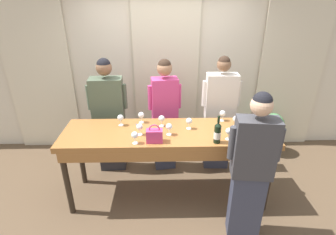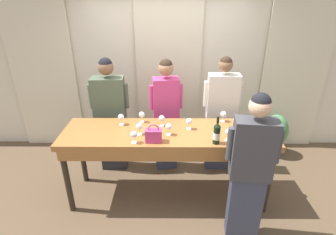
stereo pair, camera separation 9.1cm
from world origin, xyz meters
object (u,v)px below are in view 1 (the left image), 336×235
Objects in this scene: host_pouring at (251,168)px; wine_glass_by_handbag at (229,131)px; wine_glass_back_left at (223,114)px; wine_glass_near_host at (141,115)px; guest_cream_sweater at (219,114)px; wine_glass_back_right at (267,121)px; wine_glass_center_right at (241,134)px; wine_bottle at (217,133)px; tasting_bar at (168,139)px; handbag at (154,135)px; wine_glass_front_right at (162,119)px; wine_glass_by_bottle at (189,121)px; wine_glass_center_left at (120,118)px; potted_plant at (272,132)px; guest_pink_top at (165,115)px; wine_glass_front_left at (169,127)px; wine_glass_center_mid at (236,119)px; guest_olive_jacket at (109,116)px; wine_glass_back_mid at (140,127)px; wine_glass_front_mid at (135,135)px.

wine_glass_by_handbag is at bearing 109.52° from host_pouring.
wine_glass_near_host is (-1.06, -0.03, 0.00)m from wine_glass_back_left.
guest_cream_sweater is 1.03× the size of host_pouring.
guest_cream_sweater is at bearing 125.95° from wine_glass_back_right.
guest_cream_sweater is at bearing 82.24° from wine_glass_back_left.
wine_bottle is at bearing 178.42° from wine_glass_center_right.
tasting_bar is 0.33m from handbag.
guest_cream_sweater is (0.85, 0.52, -0.19)m from wine_glass_front_right.
wine_glass_back_left is 0.49m from wine_glass_by_handbag.
wine_glass_back_left is 1.00× the size of wine_glass_by_bottle.
wine_glass_center_right is at bearing -31.61° from wine_glass_by_handbag.
wine_glass_center_right is (1.41, -0.46, 0.00)m from wine_glass_center_left.
wine_glass_by_bottle is at bearing -154.73° from wine_glass_back_left.
wine_glass_center_left is 1.48m from wine_glass_center_right.
wine_glass_back_left is at bearing 1.45° from wine_glass_near_host.
wine_glass_center_right is 1.00× the size of wine_glass_by_handbag.
wine_glass_center_left is at bearing 158.12° from wine_bottle.
wine_glass_back_left is 1.47m from potted_plant.
guest_pink_top is (0.13, 0.91, -0.16)m from handbag.
wine_glass_front_left is 1.01m from host_pouring.
tasting_bar is 17.81× the size of wine_glass_center_mid.
guest_pink_top is at bearing -0.00° from guest_olive_jacket.
wine_glass_near_host is (-1.15, 0.54, 0.00)m from wine_glass_center_right.
wine_glass_near_host is 1.49m from host_pouring.
wine_glass_back_left is at bearing 126.79° from wine_glass_center_mid.
handbag reaches higher than wine_glass_by_bottle.
wine_glass_front_right is 1.00× the size of wine_glass_center_left.
wine_glass_by_handbag is 0.20× the size of potted_plant.
wine_glass_back_right is at bearing 4.71° from wine_glass_back_mid.
handbag reaches higher than wine_glass_front_right.
potted_plant is (0.94, 1.67, -0.50)m from host_pouring.
wine_glass_center_left is at bearing 172.31° from wine_glass_by_bottle.
wine_glass_center_right is 1.00× the size of wine_glass_back_right.
wine_bottle reaches higher than wine_glass_by_handbag.
wine_glass_by_handbag is (1.28, -0.39, 0.00)m from wine_glass_center_left.
wine_glass_center_mid is at bearing 19.25° from handbag.
wine_glass_center_left is 0.08× the size of guest_cream_sweater.
wine_glass_by_handbag is at bearing -10.62° from wine_glass_front_left.
wine_glass_near_host is (-0.26, 0.11, 0.00)m from wine_glass_front_right.
wine_glass_center_right and wine_glass_back_mid have the same top height.
wine_glass_near_host is (-0.34, 0.27, 0.20)m from tasting_bar.
wine_glass_center_mid is 0.08× the size of host_pouring.
wine_bottle is 2.26× the size of wine_glass_by_handbag.
wine_glass_front_right is at bearing 145.79° from wine_bottle.
wine_glass_front_left and wine_glass_near_host have the same top height.
wine_glass_by_bottle is (-0.55, 0.35, 0.00)m from wine_glass_center_right.
wine_glass_front_right is 0.81m from wine_glass_back_left.
host_pouring is (0.87, -1.30, -0.01)m from guest_pink_top.
wine_glass_front_mid and wine_glass_center_right have the same top height.
wine_glass_near_host is at bearing 157.12° from wine_glass_front_right.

